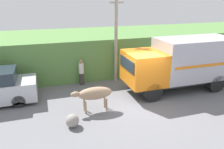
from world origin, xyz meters
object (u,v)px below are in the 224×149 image
brown_cow (94,94)px  roadside_rock (72,121)px  pedestrian_on_hill (81,71)px  cargo_truck (183,62)px  utility_pole (116,36)px

brown_cow → roadside_rock: bearing=-149.5°
brown_cow → pedestrian_on_hill: bearing=78.4°
pedestrian_on_hill → roadside_rock: 4.82m
roadside_rock → cargo_truck: bearing=17.5°
cargo_truck → pedestrian_on_hill: (-5.51, 2.49, -0.78)m
utility_pole → roadside_rock: utility_pole is taller
cargo_truck → brown_cow: bearing=-171.2°
cargo_truck → roadside_rock: 7.23m
utility_pole → cargo_truck: bearing=-38.4°
utility_pole → roadside_rock: 6.44m
cargo_truck → pedestrian_on_hill: 6.09m
cargo_truck → utility_pole: size_ratio=1.18×
pedestrian_on_hill → roadside_rock: size_ratio=2.87×
cargo_truck → roadside_rock: size_ratio=11.55×
cargo_truck → roadside_rock: (-6.76, -2.13, -1.40)m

